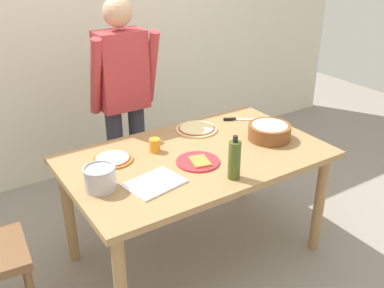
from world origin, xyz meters
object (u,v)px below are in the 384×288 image
(dining_table, at_px, (196,167))
(popcorn_bowl, at_px, (269,130))
(plate_with_slice, at_px, (198,162))
(person_cook, at_px, (124,96))
(cutting_board_white, at_px, (155,183))
(pizza_cooked_on_tray, at_px, (113,159))
(steel_pot, at_px, (100,178))
(olive_oil_bottle, at_px, (234,160))
(chef_knife, at_px, (238,119))
(pizza_raw_on_board, at_px, (197,129))
(cup_orange, at_px, (155,145))

(dining_table, bearing_deg, popcorn_bowl, -7.98)
(plate_with_slice, bearing_deg, dining_table, 62.02)
(dining_table, bearing_deg, person_cook, 99.40)
(person_cook, distance_m, cutting_board_white, 0.98)
(plate_with_slice, xyz_separation_m, popcorn_bowl, (0.58, 0.02, 0.05))
(pizza_cooked_on_tray, bearing_deg, steel_pot, -124.59)
(olive_oil_bottle, bearing_deg, dining_table, 92.68)
(olive_oil_bottle, bearing_deg, chef_knife, 49.79)
(person_cook, xyz_separation_m, steel_pot, (-0.52, -0.82, -0.11))
(cutting_board_white, distance_m, chef_knife, 1.05)
(popcorn_bowl, bearing_deg, steel_pot, 179.30)
(plate_with_slice, bearing_deg, pizza_cooked_on_tray, 143.69)
(dining_table, bearing_deg, chef_knife, 27.37)
(person_cook, relative_size, pizza_raw_on_board, 5.67)
(person_cook, distance_m, pizza_cooked_on_tray, 0.67)
(olive_oil_bottle, height_order, steel_pot, olive_oil_bottle)
(popcorn_bowl, bearing_deg, cutting_board_white, -173.75)
(pizza_raw_on_board, distance_m, pizza_cooked_on_tray, 0.68)
(pizza_raw_on_board, distance_m, cutting_board_white, 0.76)
(cutting_board_white, relative_size, chef_knife, 1.13)
(pizza_cooked_on_tray, height_order, olive_oil_bottle, olive_oil_bottle)
(olive_oil_bottle, xyz_separation_m, cutting_board_white, (-0.40, 0.18, -0.11))
(popcorn_bowl, bearing_deg, olive_oil_bottle, -151.47)
(popcorn_bowl, bearing_deg, plate_with_slice, -177.61)
(dining_table, distance_m, cup_orange, 0.29)
(dining_table, distance_m, cutting_board_white, 0.44)
(plate_with_slice, bearing_deg, popcorn_bowl, 2.39)
(pizza_cooked_on_tray, xyz_separation_m, cutting_board_white, (0.08, -0.38, -0.00))
(olive_oil_bottle, distance_m, chef_knife, 0.84)
(popcorn_bowl, height_order, cutting_board_white, popcorn_bowl)
(steel_pot, relative_size, cutting_board_white, 0.58)
(pizza_cooked_on_tray, relative_size, cup_orange, 2.89)
(popcorn_bowl, height_order, steel_pot, steel_pot)
(dining_table, relative_size, olive_oil_bottle, 6.25)
(pizza_raw_on_board, relative_size, cup_orange, 3.36)
(olive_oil_bottle, bearing_deg, person_cook, 97.29)
(olive_oil_bottle, height_order, cutting_board_white, olive_oil_bottle)
(dining_table, distance_m, plate_with_slice, 0.15)
(person_cook, relative_size, cutting_board_white, 5.40)
(pizza_raw_on_board, xyz_separation_m, cup_orange, (-0.40, -0.13, 0.03))
(person_cook, xyz_separation_m, olive_oil_bottle, (0.14, -1.11, -0.07))
(popcorn_bowl, xyz_separation_m, steel_pot, (-1.18, 0.01, 0.00))
(steel_pot, bearing_deg, pizza_cooked_on_tray, 55.41)
(cup_orange, bearing_deg, cutting_board_white, -118.99)
(olive_oil_bottle, bearing_deg, pizza_raw_on_board, 74.15)
(steel_pot, xyz_separation_m, cutting_board_white, (0.26, -0.11, -0.06))
(pizza_cooked_on_tray, xyz_separation_m, steel_pot, (-0.18, -0.27, 0.06))
(popcorn_bowl, distance_m, cup_orange, 0.76)
(pizza_cooked_on_tray, bearing_deg, plate_with_slice, -36.31)
(dining_table, distance_m, chef_knife, 0.63)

